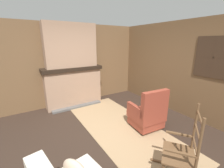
{
  "coord_description": "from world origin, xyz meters",
  "views": [
    {
      "loc": [
        2.42,
        -1.44,
        2.03
      ],
      "look_at": [
        -0.97,
        0.71,
        0.9
      ],
      "focal_mm": 24.0,
      "sensor_mm": 36.0,
      "label": 1
    }
  ],
  "objects_px": {
    "rocking_chair": "(181,157)",
    "oil_lamp_vase": "(51,65)",
    "firewood_stack": "(150,104)",
    "storage_case": "(82,64)",
    "armchair": "(147,114)"
  },
  "relations": [
    {
      "from": "rocking_chair",
      "to": "storage_case",
      "type": "xyz_separation_m",
      "value": [
        -3.67,
        -0.04,
        0.93
      ]
    },
    {
      "from": "firewood_stack",
      "to": "storage_case",
      "type": "relative_size",
      "value": 1.87
    },
    {
      "from": "firewood_stack",
      "to": "storage_case",
      "type": "height_order",
      "value": "storage_case"
    },
    {
      "from": "armchair",
      "to": "firewood_stack",
      "type": "relative_size",
      "value": 2.16
    },
    {
      "from": "armchair",
      "to": "oil_lamp_vase",
      "type": "bearing_deg",
      "value": 39.69
    },
    {
      "from": "firewood_stack",
      "to": "storage_case",
      "type": "bearing_deg",
      "value": -130.98
    },
    {
      "from": "rocking_chair",
      "to": "oil_lamp_vase",
      "type": "height_order",
      "value": "oil_lamp_vase"
    },
    {
      "from": "firewood_stack",
      "to": "oil_lamp_vase",
      "type": "height_order",
      "value": "oil_lamp_vase"
    },
    {
      "from": "rocking_chair",
      "to": "oil_lamp_vase",
      "type": "bearing_deg",
      "value": -20.65
    },
    {
      "from": "rocking_chair",
      "to": "firewood_stack",
      "type": "height_order",
      "value": "rocking_chair"
    },
    {
      "from": "rocking_chair",
      "to": "firewood_stack",
      "type": "distance_m",
      "value": 2.77
    },
    {
      "from": "oil_lamp_vase",
      "to": "rocking_chair",
      "type": "bearing_deg",
      "value": 15.22
    },
    {
      "from": "rocking_chair",
      "to": "armchair",
      "type": "bearing_deg",
      "value": -61.62
    },
    {
      "from": "armchair",
      "to": "firewood_stack",
      "type": "xyz_separation_m",
      "value": [
        -0.91,
        1.04,
        -0.3
      ]
    },
    {
      "from": "firewood_stack",
      "to": "rocking_chair",
      "type": "bearing_deg",
      "value": -37.09
    }
  ]
}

